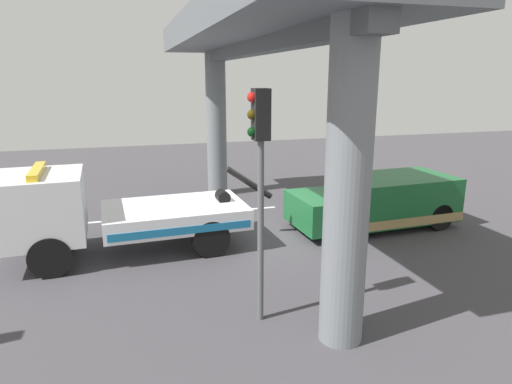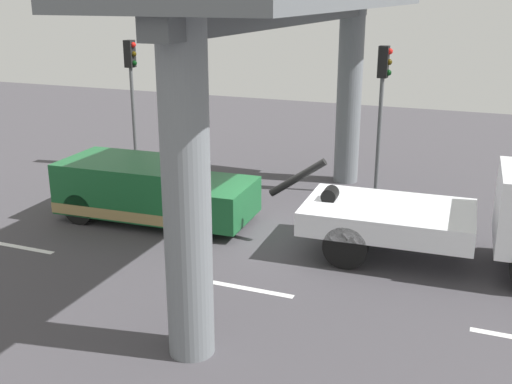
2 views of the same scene
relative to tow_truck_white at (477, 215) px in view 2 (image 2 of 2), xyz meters
The scene contains 8 objects.
ground_plane 4.73m from the tow_truck_white, behind, with size 60.00×40.00×0.10m, color #423F44.
lane_stripe_west 11.03m from the tow_truck_white, 164.30° to the right, with size 2.60×0.16×0.01m, color silver.
lane_stripe_mid 5.57m from the tow_truck_white, 146.92° to the right, with size 2.60×0.16×0.01m, color silver.
tow_truck_white is the anchor object (origin of this frame).
towed_van_green 8.39m from the tow_truck_white, behind, with size 5.28×2.41×1.58m.
overpass_structure 6.05m from the tow_truck_white, behind, with size 3.60×12.90×6.39m.
traffic_light_near 12.50m from the tow_truck_white, 159.28° to the left, with size 0.39×0.32×4.38m.
traffic_light_far 5.69m from the tow_truck_white, 124.85° to the left, with size 0.39×0.32×4.44m.
Camera 2 is at (4.75, -13.65, 5.85)m, focal length 43.33 mm.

